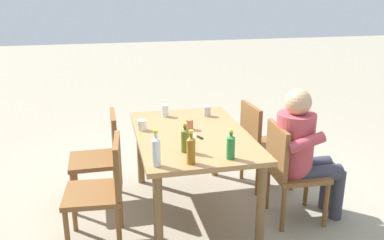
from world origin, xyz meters
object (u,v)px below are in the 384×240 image
cup_glass (165,111)px  cup_white (142,125)px  bottle_clear (156,151)px  backpack_by_near_side (173,141)px  chair_near_right (261,141)px  table_knife (195,135)px  cup_terracotta (189,124)px  bottle_amber (191,149)px  cup_steel (207,111)px  bottle_green (231,146)px  chair_near_left (289,168)px  dining_table (192,143)px  chair_far_left (103,186)px  person_in_white_shirt (303,149)px  bottle_olive (185,139)px  chair_far_right (102,154)px

cup_glass → cup_white: cup_glass is taller
bottle_clear → backpack_by_near_side: bearing=-13.2°
chair_near_right → cup_glass: size_ratio=7.47×
table_knife → cup_terracotta: bearing=4.1°
bottle_amber → cup_steel: bottle_amber is taller
bottle_clear → bottle_green: 0.55m
chair_near_left → backpack_by_near_side: chair_near_left is taller
dining_table → bottle_green: size_ratio=6.41×
chair_far_left → cup_white: bearing=-35.5°
cup_terracotta → cup_steel: cup_steel is taller
cup_steel → chair_near_left: bearing=-145.8°
cup_terracotta → cup_glass: (0.42, 0.15, 0.01)m
chair_near_left → bottle_clear: (-0.29, 1.17, 0.38)m
bottle_green → cup_steel: bottle_green is taller
backpack_by_near_side → person_in_white_shirt: bearing=-152.1°
chair_near_right → cup_steel: chair_near_right is taller
bottle_olive → table_knife: (0.32, -0.16, -0.10)m
bottle_green → bottle_amber: bottle_amber is taller
chair_near_right → backpack_by_near_side: bearing=38.0°
bottle_clear → cup_white: size_ratio=2.88×
chair_near_left → bottle_olive: 0.99m
chair_far_left → bottle_green: bottle_green is taller
bottle_clear → cup_white: bottle_clear is taller
cup_glass → cup_terracotta: bearing=-160.2°
person_in_white_shirt → cup_glass: person_in_white_shirt is taller
dining_table → backpack_by_near_side: 1.34m
person_in_white_shirt → cup_steel: size_ratio=11.95×
chair_far_right → bottle_clear: bearing=-157.9°
bottle_green → cup_terracotta: 0.72m
chair_far_right → cup_white: chair_far_right is taller
chair_near_left → person_in_white_shirt: size_ratio=0.74×
chair_near_left → cup_terracotta: (0.43, 0.78, 0.30)m
bottle_olive → cup_steel: 0.94m
person_in_white_shirt → bottle_olive: person_in_white_shirt is taller
chair_near_right → bottle_clear: bottle_clear is taller
cup_glass → cup_white: 0.44m
bottle_olive → bottle_green: bearing=-124.0°
chair_far_right → cup_terracotta: 0.87m
dining_table → cup_steel: size_ratio=14.87×
bottle_amber → backpack_by_near_side: bearing=-5.8°
cup_white → chair_far_left: bearing=144.5°
bottle_olive → cup_terracotta: 0.52m
bottle_clear → cup_steel: bearing=-31.3°
chair_far_left → cup_glass: chair_far_left is taller
bottle_clear → table_knife: (0.54, -0.41, -0.11)m
chair_far_right → cup_steel: chair_far_right is taller
chair_near_left → chair_far_left: 1.56m
dining_table → bottle_amber: (-0.62, 0.15, 0.20)m
cup_steel → table_knife: size_ratio=0.43×
chair_near_right → bottle_green: 1.17m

